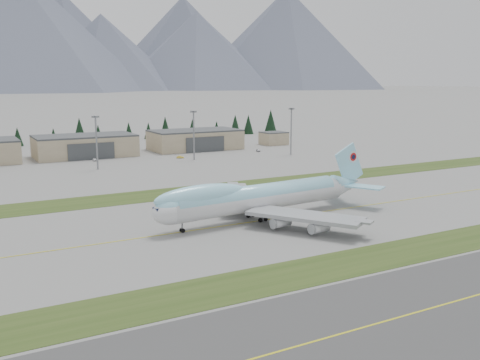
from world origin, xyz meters
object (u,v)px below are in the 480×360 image
service_vehicle_a (95,161)px  service_vehicle_c (258,152)px  service_vehicle_b (180,158)px  boeing_747_freighter (259,197)px  hangar_center (85,146)px  hangar_right (195,140)px

service_vehicle_a → service_vehicle_c: (85.31, -7.59, 0.00)m
service_vehicle_a → service_vehicle_b: size_ratio=1.02×
boeing_747_freighter → service_vehicle_a: size_ratio=19.40×
hangar_center → service_vehicle_b: 48.87m
service_vehicle_c → hangar_center: bearing=-178.8°
hangar_right → service_vehicle_c: 36.31m
boeing_747_freighter → hangar_right: size_ratio=1.49×
boeing_747_freighter → service_vehicle_c: (72.71, 122.90, -6.20)m
boeing_747_freighter → service_vehicle_b: bearing=72.7°
service_vehicle_a → service_vehicle_c: size_ratio=0.89×
boeing_747_freighter → hangar_right: 155.51m
boeing_747_freighter → hangar_center: (-12.79, 148.17, -0.82)m
service_vehicle_c → boeing_747_freighter: bearing=-103.0°
service_vehicle_a → boeing_747_freighter: bearing=-79.3°
hangar_right → service_vehicle_c: hangar_right is taller
hangar_right → service_vehicle_a: size_ratio=13.03×
service_vehicle_b → hangar_center: bearing=81.4°
hangar_center → service_vehicle_a: hangar_center is taller
hangar_center → service_vehicle_c: size_ratio=11.54×
boeing_747_freighter → service_vehicle_a: (-12.61, 130.49, -6.20)m
hangar_center → service_vehicle_c: bearing=-16.5°
hangar_center → service_vehicle_a: bearing=-89.4°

